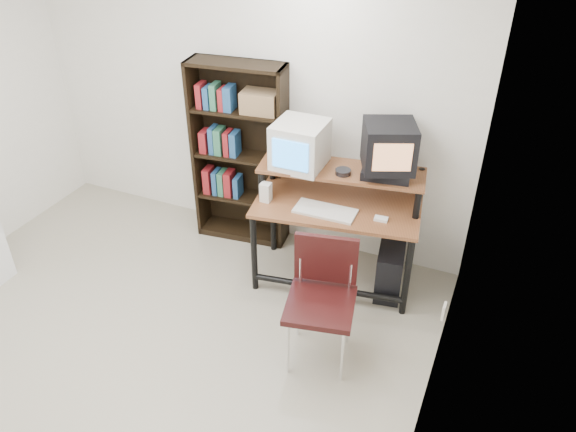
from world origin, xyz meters
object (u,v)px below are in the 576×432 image
at_px(pc_tower, 390,268).
at_px(school_chair, 322,289).
at_px(crt_tv, 389,146).
at_px(computer_desk, 337,207).
at_px(bookshelf, 241,151).
at_px(crt_monitor, 300,145).

distance_m(pc_tower, school_chair, 0.97).
xyz_separation_m(crt_tv, school_chair, (-0.14, -0.96, -0.66)).
relative_size(computer_desk, school_chair, 1.51).
bearing_deg(crt_tv, school_chair, -120.89).
bearing_deg(crt_tv, bookshelf, 150.61).
bearing_deg(school_chair, computer_desk, 90.99).
relative_size(computer_desk, bookshelf, 0.83).
height_order(crt_tv, pc_tower, crt_tv).
xyz_separation_m(crt_monitor, crt_tv, (0.67, 0.10, 0.07)).
bearing_deg(bookshelf, crt_monitor, -27.68).
xyz_separation_m(computer_desk, bookshelf, (-1.00, 0.30, 0.15)).
xyz_separation_m(pc_tower, bookshelf, (-1.46, 0.26, 0.64)).
relative_size(crt_monitor, school_chair, 0.43).
bearing_deg(computer_desk, crt_tv, 14.99).
relative_size(computer_desk, pc_tower, 3.04).
xyz_separation_m(computer_desk, school_chair, (0.19, -0.82, -0.13)).
xyz_separation_m(crt_monitor, pc_tower, (0.81, -0.01, -0.94)).
bearing_deg(crt_monitor, bookshelf, 158.89).
distance_m(computer_desk, crt_monitor, 0.57).
distance_m(computer_desk, school_chair, 0.85).
height_order(pc_tower, school_chair, school_chair).
height_order(computer_desk, pc_tower, computer_desk).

